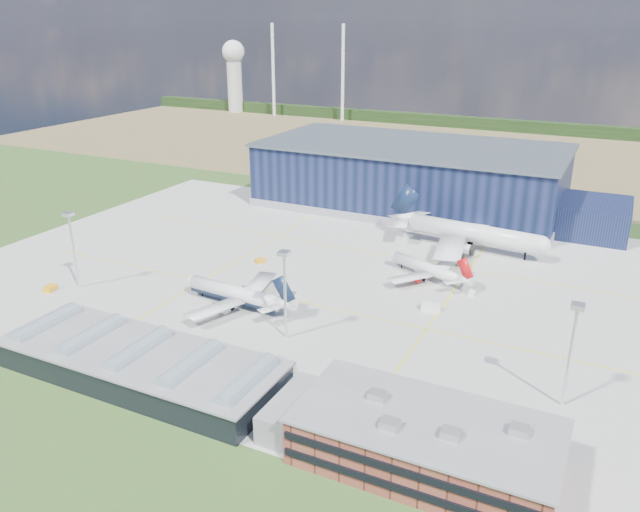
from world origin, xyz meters
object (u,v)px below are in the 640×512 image
at_px(hangar, 417,179).
at_px(gse_tug_a, 50,288).
at_px(light_mast_center, 285,281).
at_px(airliner_red, 427,262).
at_px(airliner_navy, 234,285).
at_px(gse_van_a, 431,307).
at_px(gse_van_b, 421,272).
at_px(ops_building, 425,442).
at_px(car_b, 418,417).
at_px(light_mast_west, 72,238).
at_px(gse_tug_b, 260,261).
at_px(car_a, 199,357).
at_px(airliner_widebody, 473,224).
at_px(gse_cart_b, 409,236).
at_px(gse_van_c, 384,400).
at_px(light_mast_east, 573,339).
at_px(gse_cart_a, 472,293).
at_px(airstair, 277,368).

bearing_deg(hangar, gse_tug_a, -117.59).
xyz_separation_m(light_mast_center, airliner_red, (19.83, 52.00, -10.24)).
distance_m(hangar, airliner_navy, 116.01).
xyz_separation_m(gse_van_a, gse_van_b, (-10.34, 23.33, -0.14)).
relative_size(ops_building, gse_tug_a, 11.97).
height_order(airliner_navy, car_b, airliner_navy).
xyz_separation_m(light_mast_center, car_b, (39.99, -18.00, -14.80)).
bearing_deg(light_mast_west, ops_building, -14.62).
bearing_deg(gse_tug_b, car_a, -40.14).
bearing_deg(airliner_widebody, gse_van_b, -100.61).
xyz_separation_m(light_mast_west, airliner_navy, (48.40, 9.83, -9.33)).
height_order(hangar, gse_cart_b, hangar).
relative_size(light_mast_center, gse_van_b, 5.41).
relative_size(gse_tug_a, gse_van_c, 0.88).
xyz_separation_m(hangar, gse_tug_a, (-68.23, -130.55, -10.82)).
bearing_deg(airliner_red, car_a, 87.59).
bearing_deg(gse_van_b, gse_van_c, -128.60).
bearing_deg(ops_building, car_b, 112.68).
relative_size(hangar, airliner_navy, 3.88).
distance_m(light_mast_east, gse_van_c, 39.40).
distance_m(airliner_navy, gse_cart_b, 79.84).
relative_size(light_mast_east, airliner_red, 0.72).
xyz_separation_m(airliner_navy, gse_van_c, (53.60, -25.83, -5.05)).
height_order(light_mast_center, car_b, light_mast_center).
distance_m(light_mast_west, gse_van_c, 104.24).
distance_m(gse_van_b, car_a, 78.20).
xyz_separation_m(light_mast_west, gse_cart_b, (72.90, 85.62, -14.81)).
height_order(ops_building, light_mast_west, light_mast_west).
bearing_deg(gse_tug_b, light_mast_center, -19.67).
bearing_deg(airliner_navy, car_a, 111.63).
distance_m(gse_tug_b, car_b, 92.81).
distance_m(gse_cart_a, car_a, 80.14).
distance_m(gse_van_a, gse_cart_b, 60.42).
bearing_deg(airliner_navy, airliner_red, -129.86).
xyz_separation_m(light_mast_east, gse_cart_b, (-62.10, 85.62, -14.81)).
relative_size(gse_van_a, gse_van_c, 1.17).
relative_size(ops_building, airliner_red, 1.44).
bearing_deg(gse_tug_a, car_b, -18.10).
xyz_separation_m(gse_van_c, car_b, (7.99, -2.00, -0.41)).
distance_m(hangar, gse_tug_b, 88.75).
bearing_deg(gse_van_c, airliner_widebody, -0.45).
bearing_deg(airliner_red, airliner_navy, 68.29).
bearing_deg(airliner_navy, car_b, 160.32).
xyz_separation_m(hangar, gse_van_b, (24.74, -70.86, -10.64)).
bearing_deg(car_a, car_b, -81.89).
relative_size(light_mast_west, gse_van_a, 4.50).
bearing_deg(gse_cart_a, light_mast_west, -156.54).
height_order(airliner_widebody, gse_van_b, airliner_widebody).
bearing_deg(airstair, light_mast_east, 4.92).
distance_m(light_mast_center, gse_tug_a, 77.04).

